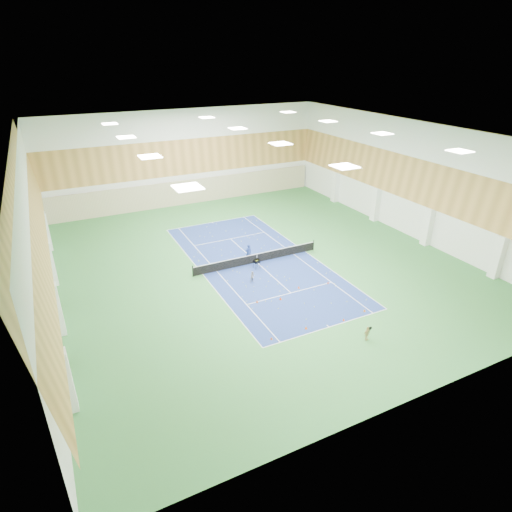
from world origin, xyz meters
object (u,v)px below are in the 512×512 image
Objects in this scene: coach at (248,253)px; tennis_net at (257,257)px; child_court at (253,277)px; ball_cart at (257,264)px; child_apron at (367,333)px.

tennis_net is at bearing 130.66° from coach.
child_court is (-2.01, -3.21, -0.05)m from tennis_net.
ball_cart is at bearing 86.27° from coach.
child_court is 11.61m from child_apron.
child_court is 1.09× the size of ball_cart.
coach is 1.93× the size of ball_cart.
ball_cart is (0.04, -1.69, -0.43)m from coach.
coach is at bearing 135.62° from tennis_net.
tennis_net is 12.73× the size of child_court.
tennis_net is 7.17× the size of coach.
child_apron reaches higher than child_court.
tennis_net is 3.79m from child_court.
tennis_net is 11.88× the size of child_apron.
tennis_net is at bearing 37.22° from child_court.
child_apron is (3.46, -11.08, 0.04)m from child_court.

